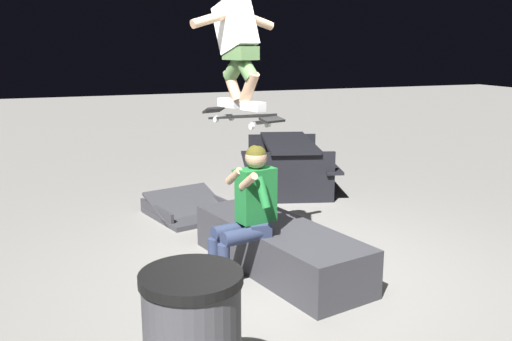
# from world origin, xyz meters

# --- Properties ---
(ground_plane) EXTENTS (40.00, 40.00, 0.00)m
(ground_plane) POSITION_xyz_m (0.00, 0.00, 0.00)
(ground_plane) COLOR gray
(ledge_box_main) EXTENTS (2.19, 1.17, 0.45)m
(ledge_box_main) POSITION_xyz_m (0.16, 0.08, 0.22)
(ledge_box_main) COLOR #38383D
(ledge_box_main) RESTS_ON ground
(person_sitting_on_ledge) EXTENTS (0.59, 0.78, 1.28)m
(person_sitting_on_ledge) POSITION_xyz_m (0.01, 0.47, 0.70)
(person_sitting_on_ledge) COLOR #2D3856
(person_sitting_on_ledge) RESTS_ON ground
(skateboard) EXTENTS (1.03, 0.50, 0.14)m
(skateboard) POSITION_xyz_m (0.23, 0.44, 1.52)
(skateboard) COLOR black
(skater_airborne) EXTENTS (0.64, 0.87, 1.12)m
(skater_airborne) POSITION_xyz_m (0.28, 0.46, 2.20)
(skater_airborne) COLOR white
(kicker_ramp) EXTENTS (1.19, 1.16, 0.37)m
(kicker_ramp) POSITION_xyz_m (2.15, 0.48, 0.06)
(kicker_ramp) COLOR #38383D
(kicker_ramp) RESTS_ON ground
(picnic_table_back) EXTENTS (2.00, 1.75, 0.75)m
(picnic_table_back) POSITION_xyz_m (2.98, -1.24, 0.50)
(picnic_table_back) COLOR black
(picnic_table_back) RESTS_ON ground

